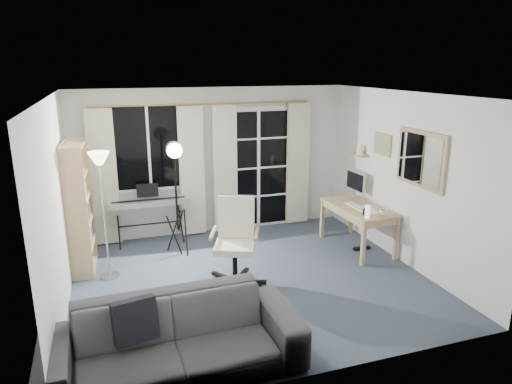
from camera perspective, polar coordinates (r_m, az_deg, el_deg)
floor at (r=6.14m, az=-0.58°, el=-11.01°), size 4.50×4.00×0.02m
window at (r=7.33m, az=-13.30°, el=5.47°), size 1.20×0.08×1.40m
french_door at (r=7.79m, az=0.22°, el=2.91°), size 1.32×0.09×2.11m
curtains at (r=7.45m, az=-6.04°, el=2.78°), size 3.60×0.07×2.13m
bookshelf at (r=6.60m, az=-21.47°, el=-2.27°), size 0.32×0.83×1.77m
torchiere_lamp at (r=6.07m, az=-18.85°, el=1.68°), size 0.31×0.31×1.70m
keyboard_piano at (r=7.25m, az=-13.26°, el=-1.33°), size 1.24×0.61×0.90m
studio_light at (r=6.56m, az=-10.11°, el=3.56°), size 0.32×0.35×1.74m
office_chair at (r=5.86m, az=-2.56°, el=-5.16°), size 0.78×0.79×1.13m
desk at (r=7.11m, az=12.64°, el=-2.39°), size 0.68×1.28×0.67m
monitor at (r=7.48m, az=12.34°, el=1.23°), size 0.17×0.48×0.42m
desk_clutter at (r=6.92m, az=13.15°, el=-3.45°), size 0.38×0.77×0.85m
mug at (r=6.72m, az=15.61°, el=-2.42°), size 0.11×0.09×0.11m
wall_mirror at (r=6.35m, az=19.91°, el=3.87°), size 0.04×0.94×0.74m
framed_print at (r=7.06m, az=15.53°, el=5.76°), size 0.03×0.42×0.32m
wall_shelf at (r=7.47m, az=12.88°, el=4.96°), size 0.16×0.30×0.18m
sofa at (r=4.36m, az=-10.21°, el=-16.39°), size 2.33×0.73×0.90m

